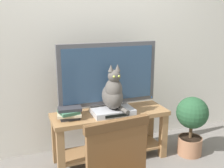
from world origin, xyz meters
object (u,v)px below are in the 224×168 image
Objects in this scene: book_stack at (69,113)px; media_box at (112,111)px; tv_stand at (110,128)px; potted_plant at (192,122)px; cat at (113,93)px; tv at (108,76)px.

media_box is at bearing -1.75° from book_stack.
potted_plant is (0.87, -0.21, 0.02)m from tv_stand.
cat is at bearing -86.37° from media_box.
tv_stand is at bearing 166.48° from potted_plant.
media_box reaches higher than tv_stand.
cat reaches higher than media_box.
media_box is 0.63× the size of potted_plant.
tv_stand is 0.41m from cat.
tv_stand is at bearing 97.86° from media_box.
tv_stand is at bearing 96.67° from cat.
tv is 1.05m from potted_plant.
media_box is 0.90m from potted_plant.
book_stack is (-0.44, 0.01, 0.03)m from media_box.
book_stack is (-0.43, -0.03, 0.23)m from tv_stand.
tv is at bearing 93.36° from media_box.
potted_plant reaches higher than tv_stand.
tv reaches higher than media_box.
cat is 0.47m from book_stack.
media_box is at bearing -82.14° from tv_stand.
potted_plant is at bearing -13.52° from tv_stand.
cat is 1.85× the size of book_stack.
tv_stand is 0.21m from media_box.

